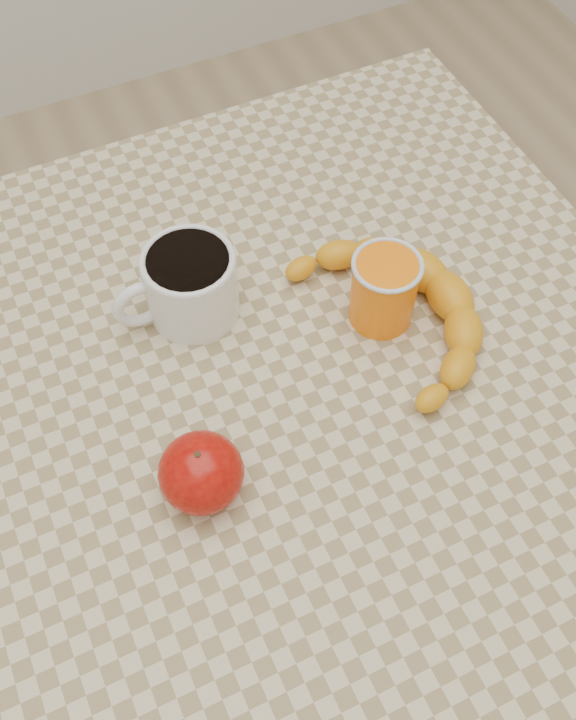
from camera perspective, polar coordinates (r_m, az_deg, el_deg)
name	(u,v)px	position (r m, az deg, el deg)	size (l,w,h in m)	color
ground	(288,597)	(1.50, 0.00, -16.52)	(3.00, 3.00, 0.00)	tan
table	(288,413)	(0.89, 0.00, -3.79)	(0.80, 0.80, 0.75)	#CABB8F
coffee_mug	(188,283)	(0.83, -7.10, 5.45)	(0.14, 0.10, 0.08)	white
orange_juice_glass	(384,289)	(0.82, 6.83, 5.02)	(0.07, 0.07, 0.08)	orange
apple	(201,473)	(0.72, -6.20, -7.97)	(0.08, 0.08, 0.07)	#870504
banana	(398,311)	(0.84, 7.85, 3.46)	(0.20, 0.28, 0.04)	orange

